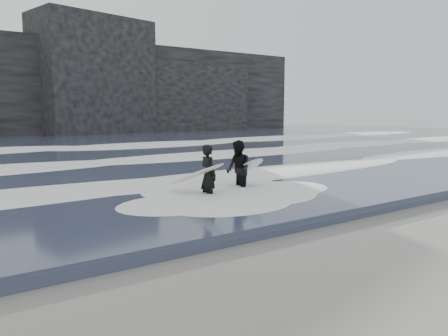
{
  "coord_description": "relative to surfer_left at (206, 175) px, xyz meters",
  "views": [
    {
      "loc": [
        -6.64,
        -3.79,
        2.69
      ],
      "look_at": [
        0.71,
        6.78,
        1.0
      ],
      "focal_mm": 35.0,
      "sensor_mm": 36.0,
      "label": 1
    }
  ],
  "objects": [
    {
      "name": "foam_far",
      "position": [
        0.05,
        18.39,
        -0.43
      ],
      "size": [
        60.0,
        4.8,
        0.3
      ],
      "primitive_type": "ellipsoid",
      "color": "white",
      "rests_on": "sea"
    },
    {
      "name": "foam_mid",
      "position": [
        0.05,
        9.39,
        -0.46
      ],
      "size": [
        60.0,
        4.0,
        0.24
      ],
      "primitive_type": "ellipsoid",
      "color": "white",
      "rests_on": "sea"
    },
    {
      "name": "surfer_left",
      "position": [
        0.0,
        0.0,
        0.0
      ],
      "size": [
        1.21,
        2.07,
        1.75
      ],
      "color": "black",
      "rests_on": "ground"
    },
    {
      "name": "ground",
      "position": [
        0.05,
        -6.61,
        -0.88
      ],
      "size": [
        120.0,
        120.0,
        0.0
      ],
      "primitive_type": "plane",
      "color": "#806D52",
      "rests_on": "ground"
    },
    {
      "name": "sea",
      "position": [
        0.05,
        22.39,
        -0.73
      ],
      "size": [
        90.0,
        52.0,
        0.3
      ],
      "primitive_type": "cube",
      "color": "#333B55",
      "rests_on": "ground"
    },
    {
      "name": "surfer_right",
      "position": [
        1.47,
        0.35,
        0.02
      ],
      "size": [
        1.42,
        2.08,
        1.79
      ],
      "color": "black",
      "rests_on": "ground"
    },
    {
      "name": "foam_near",
      "position": [
        0.05,
        2.39,
        -0.48
      ],
      "size": [
        60.0,
        3.2,
        0.2
      ],
      "primitive_type": "ellipsoid",
      "color": "white",
      "rests_on": "sea"
    }
  ]
}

